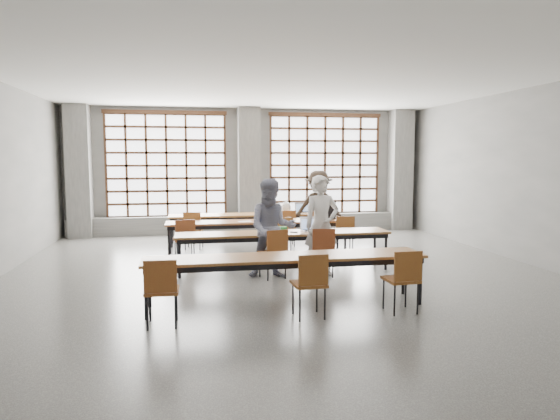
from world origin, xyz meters
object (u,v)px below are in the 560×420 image
object	(u,v)px
chair_mid_left	(185,236)
phone	(294,232)
chair_near_mid	(310,279)
student_back	(318,208)
desk_row_c	(283,235)
chair_front_left	(274,249)
laptop_front	(310,227)
mouse	(333,230)
chair_mid_right	(344,231)
red_pouch	(162,287)
plastic_bag	(286,207)
backpack	(327,210)
chair_back_mid	(287,224)
chair_mid_centre	(282,233)
desk_row_a	(251,216)
student_male	(321,226)
student_female	(272,228)
chair_front_right	(323,247)
chair_back_right	(319,223)
desk_row_b	(258,224)
chair_back_left	(193,226)
chair_near_right	(404,275)
desk_row_d	(286,260)
laptop_back	(303,210)
chair_near_left	(161,286)
green_box	(280,229)

from	to	relation	value
chair_mid_left	phone	size ratio (longest dim) A/B	6.77
chair_near_mid	student_back	xyz separation A→B (m)	(1.54, 5.49, 0.37)
desk_row_c	chair_front_left	size ratio (longest dim) A/B	4.55
laptop_front	mouse	world-z (taller)	laptop_front
chair_mid_right	red_pouch	bearing A→B (deg)	-132.96
desk_row_c	plastic_bag	world-z (taller)	plastic_bag
chair_front_left	backpack	bearing A→B (deg)	55.98
chair_back_mid	chair_mid_centre	xyz separation A→B (m)	(-0.38, -1.38, 0.00)
desk_row_a	student_male	world-z (taller)	student_male
student_female	chair_mid_right	bearing A→B (deg)	48.76
backpack	student_female	bearing A→B (deg)	-146.62
chair_front_right	chair_near_mid	world-z (taller)	same
backpack	chair_mid_right	bearing A→B (deg)	-95.26
chair_mid_left	laptop_front	bearing A→B (deg)	-22.93
student_back	phone	xyz separation A→B (m)	(-1.18, -2.73, -0.17)
desk_row_a	chair_mid_centre	size ratio (longest dim) A/B	4.55
chair_back_right	backpack	size ratio (longest dim) A/B	2.20
desk_row_b	student_male	size ratio (longest dim) A/B	2.22
desk_row_b	chair_mid_centre	world-z (taller)	chair_mid_centre
desk_row_a	mouse	xyz separation A→B (m)	(1.19, -3.15, 0.08)
chair_back_left	chair_mid_left	distance (m)	1.40
student_back	chair_near_right	bearing A→B (deg)	-73.65
desk_row_d	chair_front_left	world-z (taller)	chair_front_left
student_female	red_pouch	size ratio (longest dim) A/B	8.75
chair_mid_left	chair_mid_right	world-z (taller)	same
chair_front_right	laptop_back	size ratio (longest dim) A/B	2.36
chair_front_right	chair_near_mid	distance (m)	2.36
desk_row_b	chair_near_right	size ratio (longest dim) A/B	4.55
chair_mid_left	chair_near_left	distance (m)	3.98
student_back	red_pouch	xyz separation A→B (m)	(-3.45, -5.41, -0.40)
desk_row_a	chair_back_mid	xyz separation A→B (m)	(0.79, -0.63, -0.13)
chair_near_right	desk_row_a	bearing A→B (deg)	102.77
chair_mid_right	backpack	size ratio (longest dim) A/B	2.20
chair_back_right	chair_mid_centre	xyz separation A→B (m)	(-1.16, -1.38, 0.00)
phone	chair_mid_right	bearing A→B (deg)	41.71
desk_row_a	chair_front_right	world-z (taller)	chair_front_right
chair_back_right	backpack	world-z (taller)	backpack
desk_row_d	chair_back_left	bearing A→B (deg)	105.02
desk_row_b	chair_front_right	bearing A→B (deg)	-70.62
chair_mid_centre	backpack	world-z (taller)	backpack
chair_near_left	chair_near_right	bearing A→B (deg)	0.00
student_male	chair_near_left	bearing A→B (deg)	-147.25
desk_row_a	chair_back_left	distance (m)	1.56
student_female	green_box	size ratio (longest dim) A/B	7.00
chair_near_left	plastic_bag	size ratio (longest dim) A/B	3.08
student_female	desk_row_a	bearing A→B (deg)	96.55
chair_front_right	student_male	bearing A→B (deg)	85.80
student_male	student_female	xyz separation A→B (m)	(-0.90, 0.00, -0.03)
chair_near_mid	green_box	xyz separation A→B (m)	(0.13, 2.94, 0.24)
desk_row_c	desk_row_a	bearing A→B (deg)	94.33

